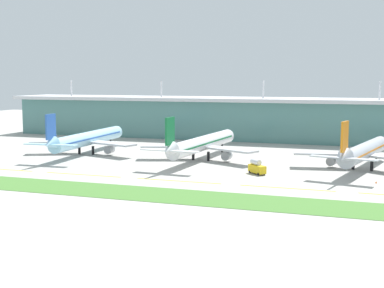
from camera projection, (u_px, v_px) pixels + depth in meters
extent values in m
plane|color=#A8A59E|center=(195.00, 177.00, 174.68)|extent=(600.00, 600.00, 0.00)
cube|color=slate|center=(265.00, 121.00, 280.14)|extent=(280.00, 28.00, 20.07)
cube|color=silver|center=(265.00, 100.00, 278.81)|extent=(288.00, 34.00, 1.80)
cylinder|color=silver|center=(71.00, 88.00, 309.18)|extent=(0.90, 0.90, 9.00)
cylinder|color=silver|center=(161.00, 89.00, 291.04)|extent=(0.90, 0.90, 9.00)
cylinder|color=silver|center=(263.00, 90.00, 272.90)|extent=(0.90, 0.90, 9.00)
cylinder|color=silver|center=(380.00, 90.00, 254.76)|extent=(0.90, 0.90, 9.00)
cylinder|color=#9ED1EA|center=(89.00, 138.00, 230.03)|extent=(8.80, 57.84, 5.80)
cone|color=#9ED1EA|center=(118.00, 132.00, 259.42)|extent=(5.71, 4.28, 5.51)
cone|color=#9ED1EA|center=(50.00, 144.00, 199.55)|extent=(5.27, 6.88, 5.72)
cube|color=#2D5BB7|center=(51.00, 127.00, 199.72)|extent=(1.03, 6.43, 9.50)
cube|color=#9ED1EA|center=(38.00, 144.00, 201.56)|extent=(10.15, 3.72, 0.36)
cube|color=#9ED1EA|center=(64.00, 145.00, 198.54)|extent=(10.15, 3.72, 0.36)
cube|color=#B7BABF|center=(59.00, 142.00, 229.27)|extent=(24.63, 16.30, 0.70)
cylinder|color=gray|center=(63.00, 148.00, 230.65)|extent=(3.43, 4.66, 3.20)
cube|color=#B7BABF|center=(111.00, 143.00, 222.68)|extent=(24.91, 14.25, 0.70)
cylinder|color=gray|center=(110.00, 150.00, 224.72)|extent=(3.43, 4.66, 3.20)
cylinder|color=black|center=(111.00, 143.00, 251.21)|extent=(0.70, 0.70, 3.60)
cylinder|color=black|center=(79.00, 150.00, 228.62)|extent=(1.10, 1.10, 3.60)
cylinder|color=black|center=(93.00, 150.00, 226.86)|extent=(1.10, 1.10, 3.60)
cube|color=#2D5BB7|center=(89.00, 137.00, 229.98)|extent=(8.54, 52.09, 0.60)
cylinder|color=silver|center=(204.00, 143.00, 212.90)|extent=(9.55, 59.09, 5.80)
cone|color=silver|center=(229.00, 135.00, 241.67)|extent=(5.75, 4.34, 5.51)
cone|color=silver|center=(169.00, 150.00, 183.07)|extent=(5.34, 6.93, 5.72)
cube|color=#146B38|center=(170.00, 131.00, 183.20)|extent=(1.11, 6.43, 9.50)
cube|color=silver|center=(155.00, 150.00, 185.66)|extent=(10.18, 3.83, 0.36)
cube|color=silver|center=(184.00, 151.00, 181.44)|extent=(10.18, 3.83, 0.36)
cube|color=#B7BABF|center=(171.00, 146.00, 213.61)|extent=(24.92, 14.01, 0.70)
cylinder|color=gray|center=(176.00, 153.00, 214.81)|extent=(3.48, 4.70, 3.20)
cube|color=#B7BABF|center=(229.00, 149.00, 204.41)|extent=(24.58, 16.52, 0.70)
cylinder|color=gray|center=(227.00, 156.00, 206.53)|extent=(3.48, 4.70, 3.20)
cylinder|color=black|center=(222.00, 148.00, 233.67)|extent=(0.70, 0.70, 3.60)
cylinder|color=black|center=(193.00, 155.00, 211.95)|extent=(1.10, 1.10, 3.60)
cylinder|color=black|center=(208.00, 156.00, 209.50)|extent=(1.10, 1.10, 3.60)
cube|color=#146B38|center=(204.00, 142.00, 212.85)|extent=(9.21, 53.22, 0.60)
cylinder|color=#ADB2BC|center=(365.00, 151.00, 190.19)|extent=(16.17, 50.72, 5.80)
cone|color=#ADB2BC|center=(381.00, 143.00, 213.42)|extent=(6.22, 5.06, 5.51)
cone|color=#ADB2BC|center=(343.00, 158.00, 165.96)|extent=(6.20, 7.51, 5.72)
cube|color=orange|center=(345.00, 137.00, 166.03)|extent=(2.01, 6.41, 9.50)
cube|color=#ADB2BC|center=(326.00, 157.00, 169.23)|extent=(10.45, 5.20, 0.36)
cube|color=#ADB2BC|center=(362.00, 159.00, 163.60)|extent=(10.45, 5.20, 0.36)
cube|color=#B7BABF|center=(328.00, 154.00, 192.72)|extent=(24.82, 10.87, 0.70)
cylinder|color=gray|center=(332.00, 161.00, 193.68)|extent=(4.06, 5.07, 3.20)
cylinder|color=black|center=(376.00, 157.00, 206.91)|extent=(0.70, 0.70, 3.60)
cylinder|color=black|center=(353.00, 164.00, 189.85)|extent=(1.10, 1.10, 3.60)
cylinder|color=black|center=(372.00, 166.00, 186.57)|extent=(1.10, 1.10, 3.60)
cube|color=orange|center=(365.00, 150.00, 190.14)|extent=(15.16, 45.77, 0.60)
cube|color=yellow|center=(83.00, 175.00, 179.47)|extent=(28.00, 0.70, 0.04)
cube|color=yellow|center=(178.00, 181.00, 168.45)|extent=(28.00, 0.70, 0.04)
cube|color=yellow|center=(287.00, 188.00, 157.44)|extent=(28.00, 0.70, 0.04)
cube|color=#477A33|center=(162.00, 195.00, 148.16)|extent=(300.00, 18.00, 0.10)
cube|color=gold|center=(257.00, 169.00, 180.70)|extent=(7.04, 6.82, 2.60)
cylinder|color=silver|center=(256.00, 162.00, 181.14)|extent=(4.29, 4.19, 2.00)
cylinder|color=black|center=(264.00, 174.00, 179.19)|extent=(0.90, 0.87, 0.90)
cylinder|color=black|center=(258.00, 174.00, 178.11)|extent=(0.90, 0.87, 0.90)
cylinder|color=black|center=(256.00, 171.00, 183.61)|extent=(0.90, 0.87, 0.90)
cylinder|color=black|center=(250.00, 172.00, 182.53)|extent=(0.90, 0.87, 0.90)
cone|color=orange|center=(376.00, 182.00, 164.87)|extent=(0.56, 0.56, 0.70)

